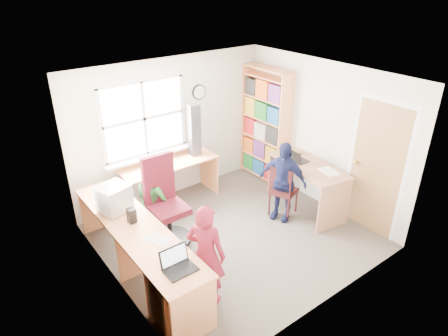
% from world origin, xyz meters
% --- Properties ---
extents(room, '(3.64, 3.44, 2.44)m').
position_xyz_m(room, '(0.01, 0.10, 1.22)').
color(room, '#484038').
rests_on(room, ground).
extents(l_desk, '(2.38, 2.95, 0.75)m').
position_xyz_m(l_desk, '(-1.31, -0.28, 0.46)').
color(l_desk, '#FFA066').
rests_on(l_desk, ground).
extents(right_desk, '(0.88, 1.49, 0.81)m').
position_xyz_m(right_desk, '(1.46, -0.08, 0.59)').
color(right_desk, '#A97454').
rests_on(right_desk, ground).
extents(bookshelf, '(0.30, 1.02, 2.10)m').
position_xyz_m(bookshelf, '(1.65, 1.19, 1.00)').
color(bookshelf, '#FFA066').
rests_on(bookshelf, ground).
extents(swivel_chair, '(0.61, 0.61, 1.31)m').
position_xyz_m(swivel_chair, '(-0.82, 0.57, 0.56)').
color(swivel_chair, black).
rests_on(swivel_chair, ground).
extents(wooden_chair, '(0.49, 0.49, 0.89)m').
position_xyz_m(wooden_chair, '(0.96, -0.01, 0.48)').
color(wooden_chair, '#3A1314').
rests_on(wooden_chair, ground).
extents(crt_monitor, '(0.45, 0.43, 0.37)m').
position_xyz_m(crt_monitor, '(-1.54, 0.59, 0.94)').
color(crt_monitor, silver).
rests_on(crt_monitor, l_desk).
extents(laptop_left, '(0.34, 0.28, 0.23)m').
position_xyz_m(laptop_left, '(-1.48, -0.88, 0.80)').
color(laptop_left, black).
rests_on(laptop_left, l_desk).
extents(laptop_right, '(0.26, 0.31, 0.21)m').
position_xyz_m(laptop_right, '(1.38, 0.12, 0.86)').
color(laptop_right, black).
rests_on(laptop_right, right_desk).
extents(speaker_a, '(0.10, 0.10, 0.20)m').
position_xyz_m(speaker_a, '(-1.48, 0.21, 0.85)').
color(speaker_a, black).
rests_on(speaker_a, l_desk).
extents(speaker_b, '(0.10, 0.10, 0.19)m').
position_xyz_m(speaker_b, '(-1.49, 0.78, 0.84)').
color(speaker_b, black).
rests_on(speaker_b, l_desk).
extents(cd_tower, '(0.20, 0.18, 0.90)m').
position_xyz_m(cd_tower, '(0.28, 1.44, 1.20)').
color(cd_tower, black).
rests_on(cd_tower, l_desk).
extents(game_box, '(0.35, 0.35, 0.06)m').
position_xyz_m(game_box, '(1.47, 0.35, 0.84)').
color(game_box, red).
rests_on(game_box, right_desk).
extents(paper_a, '(0.32, 0.36, 0.00)m').
position_xyz_m(paper_a, '(-1.40, -0.30, 0.75)').
color(paper_a, silver).
rests_on(paper_a, l_desk).
extents(paper_b, '(0.29, 0.37, 0.00)m').
position_xyz_m(paper_b, '(1.51, -0.44, 0.81)').
color(paper_b, silver).
rests_on(paper_b, right_desk).
extents(potted_plant, '(0.21, 0.19, 0.32)m').
position_xyz_m(potted_plant, '(-0.52, 1.47, 0.91)').
color(potted_plant, '#307A40').
rests_on(potted_plant, l_desk).
extents(person_red, '(0.53, 0.58, 1.32)m').
position_xyz_m(person_red, '(-1.05, -0.79, 0.66)').
color(person_red, maroon).
rests_on(person_red, ground).
extents(person_green, '(0.46, 0.58, 1.14)m').
position_xyz_m(person_green, '(-0.88, 0.82, 0.57)').
color(person_green, '#307A31').
rests_on(person_green, ground).
extents(person_navy, '(0.61, 0.83, 1.31)m').
position_xyz_m(person_navy, '(0.92, -0.04, 0.66)').
color(person_navy, '#13183C').
rests_on(person_navy, ground).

